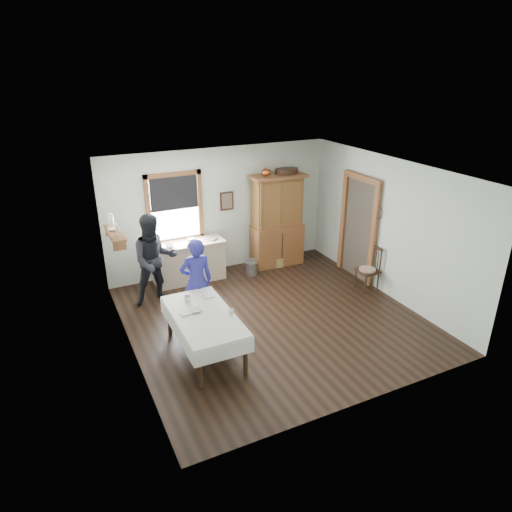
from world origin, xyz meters
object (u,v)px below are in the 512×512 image
at_px(figure_dark, 155,263).
at_px(pail, 252,268).
at_px(china_hutch, 277,221).
at_px(spindle_chair, 368,269).
at_px(work_counter, 189,262).
at_px(wicker_basket, 274,262).
at_px(woman_blue, 197,284).
at_px(dining_table, 205,334).

bearing_deg(figure_dark, pail, 11.16).
distance_m(china_hutch, spindle_chair, 2.29).
bearing_deg(work_counter, wicker_basket, -3.88).
xyz_separation_m(china_hutch, wicker_basket, (-0.13, -0.13, -0.93)).
distance_m(work_counter, woman_blue, 1.73).
bearing_deg(wicker_basket, dining_table, -135.71).
bearing_deg(woman_blue, wicker_basket, -143.38).
relative_size(pail, wicker_basket, 0.80).
height_order(work_counter, figure_dark, figure_dark).
xyz_separation_m(spindle_chair, pail, (-1.80, 1.68, -0.32)).
height_order(pail, woman_blue, woman_blue).
bearing_deg(spindle_chair, dining_table, -170.57).
bearing_deg(pail, dining_table, -129.36).
height_order(china_hutch, figure_dark, china_hutch).
relative_size(wicker_basket, woman_blue, 0.24).
bearing_deg(pail, china_hutch, 20.48).
xyz_separation_m(dining_table, wicker_basket, (2.58, 2.51, -0.25)).
height_order(spindle_chair, pail, spindle_chair).
relative_size(spindle_chair, pail, 3.25).
bearing_deg(spindle_chair, wicker_basket, 121.18).
distance_m(wicker_basket, woman_blue, 2.86).
bearing_deg(dining_table, pail, 50.64).
xyz_separation_m(work_counter, woman_blue, (-0.38, -1.67, 0.30)).
relative_size(work_counter, dining_table, 0.86).
distance_m(china_hutch, figure_dark, 3.02).
bearing_deg(work_counter, woman_blue, -102.63).
distance_m(dining_table, spindle_chair, 3.79).
distance_m(woman_blue, figure_dark, 1.12).
bearing_deg(china_hutch, woman_blue, -144.55).
distance_m(work_counter, spindle_chair, 3.69).
relative_size(work_counter, pail, 5.31).
relative_size(work_counter, figure_dark, 0.92).
distance_m(dining_table, figure_dark, 2.07).
bearing_deg(dining_table, figure_dark, 96.87).
relative_size(spindle_chair, woman_blue, 0.63).
bearing_deg(wicker_basket, spindle_chair, -58.05).
bearing_deg(spindle_chair, work_counter, 146.67).
distance_m(pail, wicker_basket, 0.67).
bearing_deg(pail, spindle_chair, -43.09).
relative_size(work_counter, wicker_basket, 4.26).
bearing_deg(figure_dark, woman_blue, -62.87).
bearing_deg(woman_blue, china_hutch, -142.65).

